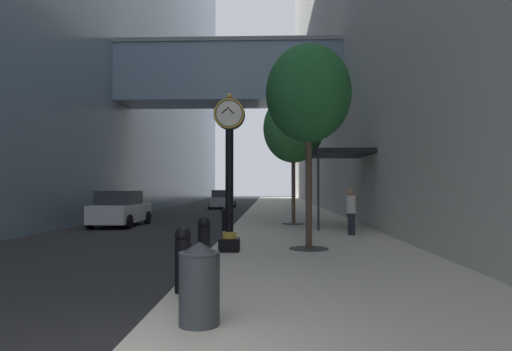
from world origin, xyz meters
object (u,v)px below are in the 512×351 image
street_tree_mid_near (293,129)px  trash_bin (199,282)px  street_tree_near (308,94)px  bollard_second (204,241)px  bollard_fourth (226,223)px  pedestrian_walking (351,211)px  bollard_nearest (183,258)px  street_clock (229,164)px  car_white_near (120,209)px  car_silver_mid (223,199)px

street_tree_mid_near → trash_bin: bearing=-97.4°
street_tree_near → street_tree_mid_near: size_ratio=0.94×
street_tree_near → bollard_second: bearing=-131.3°
bollard_fourth → street_tree_mid_near: 8.03m
bollard_second → pedestrian_walking: 7.80m
bollard_nearest → bollard_second: (0.00, 2.32, 0.00)m
street_tree_near → street_tree_mid_near: 8.30m
street_clock → car_white_near: bearing=124.1°
trash_bin → bollard_fourth: bearing=93.6°
car_white_near → trash_bin: bearing=-67.7°
bollard_second → car_silver_mid: bearing=95.4°
trash_bin → pedestrian_walking: pedestrian_walking is taller
trash_bin → car_silver_mid: bearing=95.7°
street_tree_near → car_white_near: bearing=134.4°
bollard_fourth → trash_bin: 8.65m
street_tree_mid_near → trash_bin: 15.80m
street_tree_mid_near → car_silver_mid: size_ratio=1.35×
bollard_nearest → bollard_second: size_ratio=1.00×
street_clock → bollard_second: 2.96m
bollard_second → street_tree_near: (2.53, 2.87, 3.80)m
bollard_second → trash_bin: (0.55, -4.00, -0.04)m
pedestrian_walking → car_white_near: 11.20m
trash_bin → car_white_near: bearing=112.3°
street_clock → pedestrian_walking: bearing=45.6°
street_tree_mid_near → pedestrian_walking: (1.84, -4.71, -3.61)m
trash_bin → bollard_nearest: bearing=108.0°
trash_bin → bollard_second: bearing=97.8°
pedestrian_walking → car_white_near: size_ratio=0.40×
street_clock → street_tree_mid_near: bearing=76.1°
car_silver_mid → bollard_fourth: bearing=-83.6°
street_clock → pedestrian_walking: (4.04, 4.12, -1.48)m
bollard_fourth → street_clock: bearing=-81.8°
street_clock → car_white_near: (-6.07, 8.96, -1.68)m
street_tree_mid_near → car_white_near: street_tree_mid_near is taller
street_tree_near → pedestrian_walking: bearing=62.8°
street_tree_near → street_tree_mid_near: street_tree_mid_near is taller
bollard_fourth → street_tree_near: (2.53, -1.76, 3.80)m
street_tree_mid_near → car_silver_mid: 18.65m
bollard_nearest → bollard_fourth: bearing=90.0°
bollard_second → car_white_near: (-5.73, 11.30, 0.10)m
bollard_second → trash_bin: bollard_second is taller
trash_bin → car_silver_mid: car_silver_mid is taller
bollard_fourth → car_white_near: bearing=130.7°
street_tree_mid_near → street_tree_near: bearing=-90.0°
street_clock → bollard_nearest: size_ratio=3.93×
street_clock → car_silver_mid: bearing=96.6°
bollard_fourth → pedestrian_walking: pedestrian_walking is taller
bollard_fourth → pedestrian_walking: size_ratio=0.66×
pedestrian_walking → bollard_second: bearing=-124.1°
bollard_nearest → trash_bin: bearing=-72.0°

